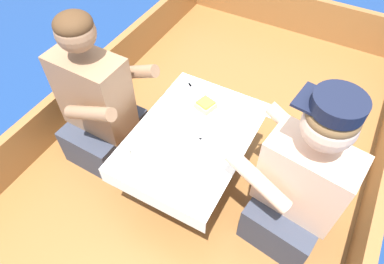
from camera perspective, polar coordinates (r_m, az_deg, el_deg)
ground_plane at (r=2.45m, az=1.04°, el=-10.07°), size 60.00×60.00×0.00m
boat_deck at (r=2.32m, az=1.09°, el=-8.15°), size 2.03×3.61×0.31m
gunwale_port at (r=2.51m, az=-19.10°, el=5.23°), size 0.06×3.61×0.30m
gunwale_starboard at (r=2.04m, az=27.30°, el=-14.11°), size 0.06×3.61×0.30m
bow_coaming at (r=3.35m, az=16.45°, el=18.67°), size 1.91×0.06×0.34m
cockpit_table at (r=1.83m, az=0.00°, el=-1.36°), size 0.58×0.82×0.43m
person_port at (r=2.05m, az=-15.36°, el=4.14°), size 0.53×0.45×0.99m
person_starboard at (r=1.72m, az=17.58°, el=-8.44°), size 0.56×0.50×0.98m
plate_sandwich at (r=1.91m, az=2.26°, el=3.95°), size 0.21×0.21×0.01m
plate_bread at (r=1.69m, az=-6.89°, el=-5.31°), size 0.18×0.18×0.01m
sandwich at (r=1.89m, az=2.28°, el=4.52°), size 0.12×0.12×0.05m
bowl_port_near at (r=1.77m, az=-0.78°, el=-0.19°), size 0.13×0.13×0.04m
bowl_starboard_near at (r=1.67m, az=2.99°, el=-4.68°), size 0.13×0.13×0.04m
coffee_cup_port at (r=1.61m, az=-1.35°, el=-7.33°), size 0.10×0.07×0.06m
coffee_cup_starboard at (r=1.85m, az=7.82°, el=2.62°), size 0.10×0.07×0.06m
coffee_cup_center at (r=1.85m, az=-4.95°, el=3.14°), size 0.10×0.08×0.06m
tin_can at (r=1.72m, az=-11.37°, el=-3.48°), size 0.07×0.07×0.05m
utensil_spoon_starboard at (r=1.80m, az=3.83°, el=-0.11°), size 0.11×0.15×0.01m
utensil_spoon_center at (r=1.92m, az=11.66°, el=2.82°), size 0.17×0.05×0.01m
utensil_knife_starboard at (r=1.76m, az=2.43°, el=-1.78°), size 0.17×0.04×0.00m
utensil_knife_port at (r=1.79m, az=6.90°, el=-0.93°), size 0.05×0.17×0.00m
utensil_spoon_port at (r=2.00m, az=-1.12°, el=6.43°), size 0.16×0.10×0.01m
utensil_fork_port at (r=2.02m, az=0.33°, el=6.98°), size 0.15×0.11×0.00m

